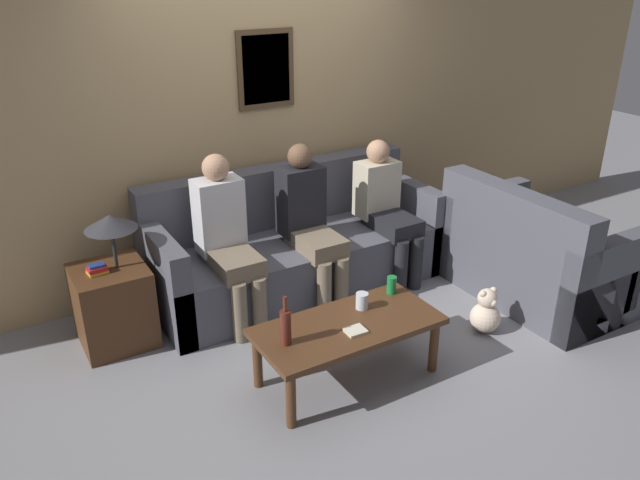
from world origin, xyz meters
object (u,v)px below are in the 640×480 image
at_px(wine_bottle, 286,326).
at_px(person_right, 386,206).
at_px(person_middle, 309,219).
at_px(person_left, 227,235).
at_px(couch_main, 295,249).
at_px(coffee_table, 348,331).
at_px(drinking_glass, 362,301).
at_px(couch_side, 534,259).
at_px(teddy_bear, 486,313).

height_order(wine_bottle, person_right, person_right).
bearing_deg(person_middle, person_left, 178.11).
distance_m(couch_main, person_right, 0.83).
xyz_separation_m(coffee_table, person_left, (-0.33, 1.10, 0.31)).
height_order(person_middle, person_right, person_middle).
bearing_deg(drinking_glass, wine_bottle, -170.21).
xyz_separation_m(couch_side, teddy_bear, (-0.68, -0.19, -0.18)).
bearing_deg(person_middle, drinking_glass, -99.58).
distance_m(couch_side, drinking_glass, 1.68).
distance_m(couch_main, coffee_table, 1.33).
xyz_separation_m(drinking_glass, person_right, (0.89, 0.96, 0.16)).
relative_size(couch_main, person_left, 1.90).
distance_m(person_left, person_middle, 0.67).
xyz_separation_m(couch_side, drinking_glass, (-1.67, -0.04, 0.13)).
bearing_deg(person_middle, teddy_bear, -53.66).
relative_size(couch_main, couch_side, 1.72).
xyz_separation_m(couch_side, wine_bottle, (-2.28, -0.14, 0.20)).
xyz_separation_m(couch_main, teddy_bear, (0.84, -1.33, -0.18)).
distance_m(couch_side, person_left, 2.40).
height_order(drinking_glass, person_middle, person_middle).
height_order(drinking_glass, teddy_bear, drinking_glass).
bearing_deg(wine_bottle, couch_main, 59.22).
height_order(couch_main, wine_bottle, couch_main).
distance_m(wine_bottle, person_right, 1.84).
relative_size(coffee_table, drinking_glass, 10.88).
distance_m(wine_bottle, person_middle, 1.33).
height_order(drinking_glass, person_right, person_right).
bearing_deg(wine_bottle, person_left, 84.48).
bearing_deg(wine_bottle, coffee_table, -0.40).
bearing_deg(coffee_table, couch_main, 75.70).
bearing_deg(drinking_glass, person_right, 47.14).
relative_size(person_middle, person_right, 1.06).
distance_m(drinking_glass, person_middle, 1.00).
xyz_separation_m(wine_bottle, person_left, (0.11, 1.09, 0.14)).
xyz_separation_m(couch_main, person_left, (-0.66, -0.19, 0.34)).
distance_m(couch_main, person_middle, 0.39).
relative_size(couch_side, coffee_table, 1.17).
bearing_deg(person_right, couch_side, -49.62).
xyz_separation_m(couch_main, person_right, (0.74, -0.22, 0.30)).
bearing_deg(couch_side, wine_bottle, 93.60).
xyz_separation_m(person_middle, person_right, (0.72, -0.01, -0.03)).
distance_m(couch_main, teddy_bear, 1.58).
bearing_deg(person_left, wine_bottle, -95.52).
distance_m(person_middle, person_right, 0.73).
bearing_deg(person_left, couch_main, 16.09).
xyz_separation_m(person_middle, teddy_bear, (0.82, -1.12, -0.51)).
xyz_separation_m(drinking_glass, person_middle, (0.16, 0.96, 0.19)).
xyz_separation_m(person_right, teddy_bear, (0.10, -1.11, -0.48)).
bearing_deg(teddy_bear, drinking_glass, 171.03).
height_order(couch_main, couch_side, same).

